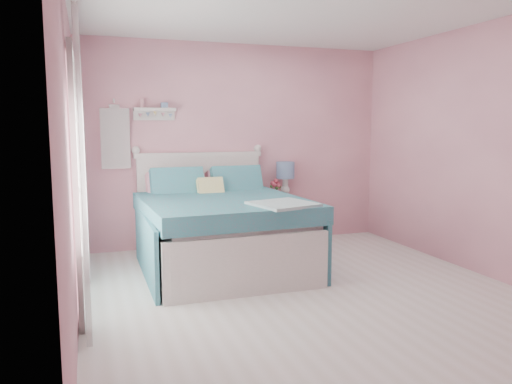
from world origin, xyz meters
TOP-DOWN VIEW (x-y plane):
  - floor at (0.00, 0.00)m, footprint 4.50×4.50m
  - room_shell at (0.00, 0.00)m, footprint 4.50×4.50m
  - bed at (-0.53, 1.20)m, footprint 1.73×2.13m
  - nightstand at (0.57, 2.03)m, footprint 0.41×0.41m
  - table_lamp at (0.61, 2.09)m, footprint 0.24×0.24m
  - vase at (0.45, 2.03)m, footprint 0.20×0.20m
  - teacup at (0.55, 1.90)m, footprint 0.12×0.12m
  - roses at (0.45, 2.03)m, footprint 0.14×0.11m
  - wall_shelf at (-1.08, 2.19)m, footprint 0.50×0.15m
  - hanging_dress at (-1.55, 2.18)m, footprint 0.34×0.03m
  - french_door at (-1.97, 0.40)m, footprint 0.04×1.32m
  - curtain_near at (-1.92, -0.34)m, footprint 0.04×0.40m
  - curtain_far at (-1.92, 1.14)m, footprint 0.04×0.40m

SIDE VIEW (x-z plane):
  - floor at x=0.00m, z-range 0.00..0.00m
  - nightstand at x=0.57m, z-range 0.00..0.60m
  - bed at x=-0.53m, z-range -0.20..1.02m
  - teacup at x=0.55m, z-range 0.60..0.67m
  - vase at x=0.45m, z-range 0.60..0.76m
  - roses at x=0.45m, z-range 0.74..0.86m
  - table_lamp at x=0.61m, z-range 0.69..1.17m
  - french_door at x=-1.97m, z-range -0.01..2.15m
  - curtain_near at x=-1.92m, z-range 0.02..2.34m
  - curtain_far at x=-1.92m, z-range 0.02..2.34m
  - hanging_dress at x=-1.55m, z-range 1.04..1.76m
  - room_shell at x=0.00m, z-range -0.67..3.83m
  - wall_shelf at x=-1.08m, z-range 1.61..1.86m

